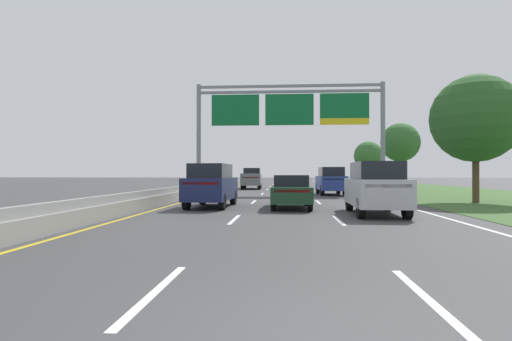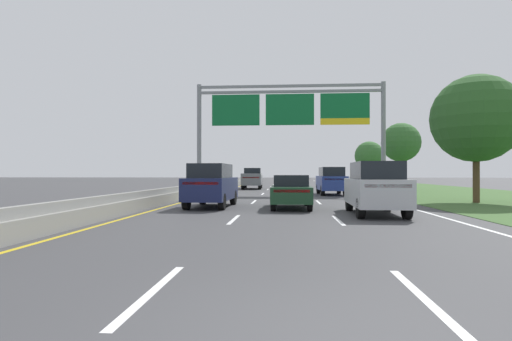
{
  "view_description": "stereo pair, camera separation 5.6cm",
  "coord_description": "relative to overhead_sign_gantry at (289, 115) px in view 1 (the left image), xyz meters",
  "views": [
    {
      "loc": [
        -0.03,
        -4.15,
        1.67
      ],
      "look_at": [
        -1.49,
        16.34,
        1.79
      ],
      "focal_mm": 28.85,
      "sensor_mm": 36.0,
      "label": 1
    },
    {
      "loc": [
        0.03,
        -4.15,
        1.67
      ],
      "look_at": [
        -1.49,
        16.34,
        1.79
      ],
      "focal_mm": 28.85,
      "sensor_mm": 36.0,
      "label": 2
    }
  ],
  "objects": [
    {
      "name": "ground_plane",
      "position": [
        -0.3,
        6.29,
        -6.32
      ],
      "size": [
        220.0,
        220.0,
        0.0
      ],
      "primitive_type": "plane",
      "color": "#3D3D3F"
    },
    {
      "name": "lane_striping",
      "position": [
        -0.3,
        5.83,
        -6.31
      ],
      "size": [
        11.96,
        106.0,
        0.01
      ],
      "color": "white",
      "rests_on": "ground"
    },
    {
      "name": "grass_verge_right",
      "position": [
        13.65,
        6.29,
        -6.31
      ],
      "size": [
        14.0,
        110.0,
        0.02
      ],
      "primitive_type": "cube",
      "color": "#3D602D",
      "rests_on": "ground"
    },
    {
      "name": "median_barrier_concrete",
      "position": [
        -6.9,
        6.29,
        -5.97
      ],
      "size": [
        0.6,
        110.0,
        0.85
      ],
      "color": "gray",
      "rests_on": "ground"
    },
    {
      "name": "overhead_sign_gantry",
      "position": [
        0.0,
        0.0,
        0.0
      ],
      "size": [
        15.06,
        0.42,
        8.86
      ],
      "color": "gray",
      "rests_on": "ground"
    },
    {
      "name": "pickup_truck_grey",
      "position": [
        -3.86,
        10.23,
        -5.24
      ],
      "size": [
        2.16,
        5.46,
        2.2
      ],
      "rotation": [
        0.0,
        0.0,
        1.6
      ],
      "color": "slate",
      "rests_on": "ground"
    },
    {
      "name": "car_silver_right_lane_suv",
      "position": [
        3.28,
        -16.09,
        -5.22
      ],
      "size": [
        2.0,
        4.74,
        2.11
      ],
      "rotation": [
        0.0,
        0.0,
        1.55
      ],
      "color": "#B2B5BA",
      "rests_on": "ground"
    },
    {
      "name": "car_darkgreen_centre_lane_sedan",
      "position": [
        -0.06,
        -13.35,
        -5.5
      ],
      "size": [
        1.83,
        4.4,
        1.57
      ],
      "rotation": [
        0.0,
        0.0,
        1.57
      ],
      "color": "#193D23",
      "rests_on": "ground"
    },
    {
      "name": "car_navy_left_lane_suv",
      "position": [
        -3.93,
        -12.99,
        -5.22
      ],
      "size": [
        2.04,
        4.75,
        2.11
      ],
      "rotation": [
        0.0,
        0.0,
        1.54
      ],
      "color": "#161E47",
      "rests_on": "ground"
    },
    {
      "name": "car_blue_right_lane_suv",
      "position": [
        3.16,
        -1.02,
        -5.22
      ],
      "size": [
        2.0,
        4.74,
        2.11
      ],
      "rotation": [
        0.0,
        0.0,
        1.59
      ],
      "color": "navy",
      "rests_on": "ground"
    },
    {
      "name": "roadside_tree_near",
      "position": [
        10.29,
        -9.13,
        -1.61
      ],
      "size": [
        4.87,
        4.87,
        7.15
      ],
      "color": "#4C3823",
      "rests_on": "ground"
    },
    {
      "name": "roadside_tree_mid",
      "position": [
        10.38,
        6.25,
        -1.81
      ],
      "size": [
        3.6,
        3.6,
        6.33
      ],
      "color": "#4C3823",
      "rests_on": "ground"
    },
    {
      "name": "roadside_tree_far",
      "position": [
        10.9,
        23.62,
        -2.33
      ],
      "size": [
        3.89,
        3.89,
        5.95
      ],
      "color": "#4C3823",
      "rests_on": "ground"
    }
  ]
}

